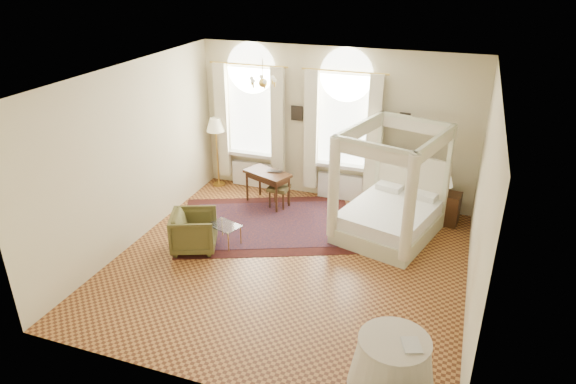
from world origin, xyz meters
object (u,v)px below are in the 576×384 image
canopy_bed (389,213)px  floor_lamp (216,128)px  nightstand (447,208)px  stool (279,190)px  writing_desk (268,177)px  coffee_table (225,227)px  armchair (194,231)px  side_table (392,364)px

canopy_bed → floor_lamp: canopy_bed is taller
nightstand → floor_lamp: floor_lamp is taller
stool → floor_lamp: 2.11m
writing_desk → coffee_table: writing_desk is taller
canopy_bed → writing_desk: bearing=169.0°
floor_lamp → nightstand: bearing=-2.0°
armchair → side_table: 4.51m
canopy_bed → stool: 2.47m
writing_desk → armchair: 2.31m
side_table → floor_lamp: bearing=134.5°
nightstand → side_table: side_table is taller
nightstand → stool: bearing=-173.0°
nightstand → coffee_table: (-3.87, -2.25, 0.03)m
floor_lamp → stool: bearing=-19.1°
coffee_table → writing_desk: bearing=86.1°
nightstand → stool: 3.49m
floor_lamp → coffee_table: bearing=-60.9°
stool → coffee_table: size_ratio=0.71×
floor_lamp → side_table: size_ratio=1.50×
stool → armchair: (-0.85, -2.18, -0.03)m
stool → floor_lamp: size_ratio=0.29×
floor_lamp → side_table: 7.01m
armchair → floor_lamp: floor_lamp is taller
canopy_bed → coffee_table: canopy_bed is taller
canopy_bed → floor_lamp: size_ratio=1.42×
nightstand → stool: nightstand is taller
canopy_bed → writing_desk: 2.75m
armchair → nightstand: bearing=-80.6°
writing_desk → coffee_table: 1.89m
nightstand → floor_lamp: 5.33m
nightstand → armchair: bearing=-148.9°
canopy_bed → side_table: size_ratio=2.13×
writing_desk → floor_lamp: 1.75m
writing_desk → armchair: size_ratio=1.39×
nightstand → armchair: 5.04m
nightstand → canopy_bed: bearing=-138.9°
coffee_table → nightstand: bearing=30.2°
floor_lamp → armchair: bearing=-72.0°
writing_desk → stool: size_ratio=2.35×
nightstand → writing_desk: (-3.74, -0.38, 0.31)m
writing_desk → side_table: (3.39, -4.38, -0.27)m
armchair → side_table: side_table is taller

